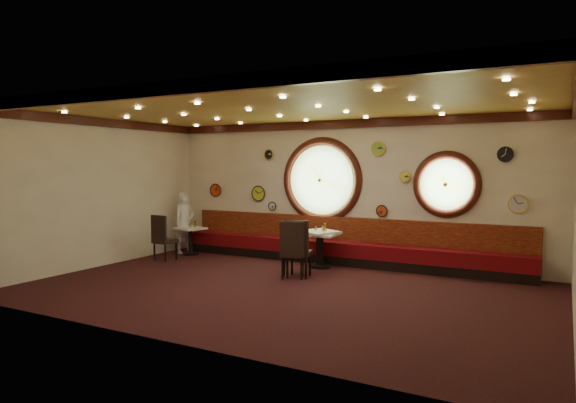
{
  "coord_description": "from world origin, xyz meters",
  "views": [
    {
      "loc": [
        4.35,
        -7.76,
        2.18
      ],
      "look_at": [
        -0.3,
        0.8,
        1.5
      ],
      "focal_mm": 32.0,
      "sensor_mm": 36.0,
      "label": 1
    }
  ],
  "objects_px": {
    "chair_c": "(298,245)",
    "condiment_b_salt": "(315,231)",
    "table_b": "(321,246)",
    "waiter": "(185,222)",
    "condiment_b_bottle": "(324,230)",
    "condiment_c_bottle": "(325,227)",
    "chair_a": "(162,235)",
    "condiment_a_pepper": "(190,225)",
    "table_c": "(319,244)",
    "condiment_a_salt": "(189,226)",
    "table_a": "(190,238)",
    "condiment_c_salt": "(316,228)",
    "condiment_b_pepper": "(322,232)",
    "condiment_c_pepper": "(322,228)",
    "chair_b": "(292,246)",
    "condiment_a_bottle": "(195,224)"
  },
  "relations": [
    {
      "from": "chair_c",
      "to": "condiment_b_salt",
      "type": "xyz_separation_m",
      "value": [
        -0.15,
        1.13,
        0.14
      ]
    },
    {
      "from": "table_b",
      "to": "waiter",
      "type": "xyz_separation_m",
      "value": [
        -3.78,
        0.08,
        0.3
      ]
    },
    {
      "from": "condiment_b_bottle",
      "to": "condiment_c_bottle",
      "type": "relative_size",
      "value": 0.84
    },
    {
      "from": "chair_a",
      "to": "waiter",
      "type": "distance_m",
      "value": 1.13
    },
    {
      "from": "condiment_b_salt",
      "to": "condiment_a_pepper",
      "type": "height_order",
      "value": "condiment_b_salt"
    },
    {
      "from": "table_b",
      "to": "condiment_c_bottle",
      "type": "relative_size",
      "value": 4.45
    },
    {
      "from": "table_c",
      "to": "condiment_a_salt",
      "type": "relative_size",
      "value": 11.08
    },
    {
      "from": "table_a",
      "to": "condiment_c_salt",
      "type": "relative_size",
      "value": 8.61
    },
    {
      "from": "condiment_a_pepper",
      "to": "table_b",
      "type": "bearing_deg",
      "value": 0.81
    },
    {
      "from": "table_a",
      "to": "condiment_b_pepper",
      "type": "bearing_deg",
      "value": 0.02
    },
    {
      "from": "condiment_a_pepper",
      "to": "condiment_b_bottle",
      "type": "bearing_deg",
      "value": 1.61
    },
    {
      "from": "chair_c",
      "to": "condiment_b_salt",
      "type": "bearing_deg",
      "value": 84.09
    },
    {
      "from": "condiment_c_bottle",
      "to": "condiment_b_pepper",
      "type": "bearing_deg",
      "value": -93.7
    },
    {
      "from": "chair_a",
      "to": "table_a",
      "type": "bearing_deg",
      "value": 89.99
    },
    {
      "from": "condiment_b_bottle",
      "to": "waiter",
      "type": "distance_m",
      "value": 3.83
    },
    {
      "from": "condiment_c_salt",
      "to": "condiment_c_pepper",
      "type": "relative_size",
      "value": 0.75
    },
    {
      "from": "chair_b",
      "to": "condiment_a_pepper",
      "type": "bearing_deg",
      "value": 137.2
    },
    {
      "from": "condiment_c_pepper",
      "to": "condiment_a_bottle",
      "type": "relative_size",
      "value": 0.64
    },
    {
      "from": "condiment_c_bottle",
      "to": "table_a",
      "type": "bearing_deg",
      "value": -177.77
    },
    {
      "from": "chair_b",
      "to": "condiment_c_pepper",
      "type": "distance_m",
      "value": 1.31
    },
    {
      "from": "table_b",
      "to": "chair_c",
      "type": "bearing_deg",
      "value": -88.4
    },
    {
      "from": "table_b",
      "to": "condiment_a_bottle",
      "type": "relative_size",
      "value": 4.2
    },
    {
      "from": "condiment_c_salt",
      "to": "condiment_c_bottle",
      "type": "relative_size",
      "value": 0.51
    },
    {
      "from": "condiment_b_pepper",
      "to": "condiment_a_pepper",
      "type": "bearing_deg",
      "value": 179.64
    },
    {
      "from": "condiment_b_pepper",
      "to": "condiment_a_bottle",
      "type": "xyz_separation_m",
      "value": [
        -3.48,
        0.07,
        -0.03
      ]
    },
    {
      "from": "condiment_a_pepper",
      "to": "condiment_a_bottle",
      "type": "height_order",
      "value": "condiment_a_bottle"
    },
    {
      "from": "condiment_a_bottle",
      "to": "chair_b",
      "type": "bearing_deg",
      "value": -20.38
    },
    {
      "from": "condiment_a_salt",
      "to": "waiter",
      "type": "xyz_separation_m",
      "value": [
        -0.25,
        0.15,
        0.05
      ]
    },
    {
      "from": "condiment_c_salt",
      "to": "condiment_c_bottle",
      "type": "xyz_separation_m",
      "value": [
        0.23,
        -0.01,
        0.04
      ]
    },
    {
      "from": "condiment_b_salt",
      "to": "table_b",
      "type": "bearing_deg",
      "value": 4.02
    },
    {
      "from": "chair_b",
      "to": "condiment_c_salt",
      "type": "bearing_deg",
      "value": 71.92
    },
    {
      "from": "condiment_c_bottle",
      "to": "chair_b",
      "type": "bearing_deg",
      "value": -94.18
    },
    {
      "from": "condiment_a_salt",
      "to": "condiment_b_bottle",
      "type": "relative_size",
      "value": 0.62
    },
    {
      "from": "condiment_c_salt",
      "to": "condiment_a_salt",
      "type": "bearing_deg",
      "value": -177.5
    },
    {
      "from": "condiment_a_salt",
      "to": "table_b",
      "type": "bearing_deg",
      "value": 1.14
    },
    {
      "from": "table_a",
      "to": "condiment_a_bottle",
      "type": "xyz_separation_m",
      "value": [
        0.07,
        0.08,
        0.34
      ]
    },
    {
      "from": "condiment_b_pepper",
      "to": "condiment_b_bottle",
      "type": "height_order",
      "value": "condiment_b_bottle"
    },
    {
      "from": "chair_c",
      "to": "condiment_b_salt",
      "type": "relative_size",
      "value": 6.69
    },
    {
      "from": "condiment_a_salt",
      "to": "waiter",
      "type": "bearing_deg",
      "value": 149.0
    },
    {
      "from": "condiment_c_salt",
      "to": "condiment_a_bottle",
      "type": "xyz_separation_m",
      "value": [
        -3.26,
        -0.08,
        -0.07
      ]
    },
    {
      "from": "chair_a",
      "to": "chair_b",
      "type": "distance_m",
      "value": 3.52
    },
    {
      "from": "condiment_c_salt",
      "to": "condiment_a_bottle",
      "type": "bearing_deg",
      "value": -178.68
    },
    {
      "from": "condiment_c_salt",
      "to": "condiment_c_pepper",
      "type": "bearing_deg",
      "value": -12.71
    },
    {
      "from": "condiment_a_pepper",
      "to": "condiment_b_bottle",
      "type": "distance_m",
      "value": 3.55
    },
    {
      "from": "chair_a",
      "to": "condiment_b_bottle",
      "type": "relative_size",
      "value": 4.69
    },
    {
      "from": "table_a",
      "to": "condiment_b_pepper",
      "type": "height_order",
      "value": "condiment_b_pepper"
    },
    {
      "from": "table_c",
      "to": "condiment_a_salt",
      "type": "height_order",
      "value": "table_c"
    },
    {
      "from": "condiment_b_salt",
      "to": "condiment_a_bottle",
      "type": "xyz_separation_m",
      "value": [
        -3.29,
        0.01,
        -0.03
      ]
    },
    {
      "from": "condiment_b_bottle",
      "to": "condiment_c_pepper",
      "type": "bearing_deg",
      "value": -157.62
    },
    {
      "from": "table_a",
      "to": "table_b",
      "type": "bearing_deg",
      "value": 1.21
    }
  ]
}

